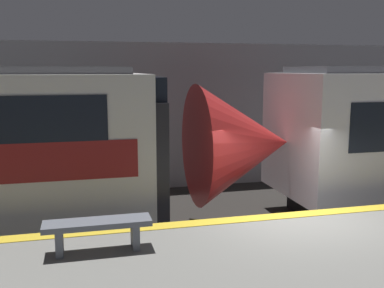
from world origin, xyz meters
TOP-DOWN VIEW (x-y plane):
  - ground_plane at (0.00, 0.00)m, footprint 120.00×120.00m
  - station_rear_barrier at (0.00, 6.42)m, footprint 50.00×0.15m
  - platform_bench at (-3.49, -0.92)m, footprint 1.50×0.40m

SIDE VIEW (x-z plane):
  - ground_plane at x=0.00m, z-range 0.00..0.00m
  - platform_bench at x=-3.49m, z-range 1.24..1.69m
  - station_rear_barrier at x=0.00m, z-range 0.00..4.47m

